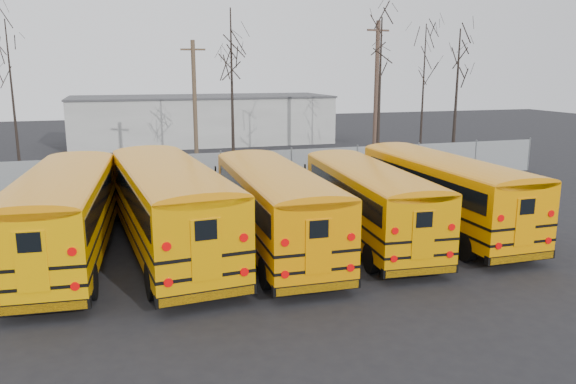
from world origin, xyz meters
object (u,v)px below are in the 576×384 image
object	(u,v)px
bus_d	(367,196)
bus_b	(168,200)
bus_a	(64,208)
utility_pole_right	(376,91)
bus_e	(440,186)
bus_c	(273,201)
utility_pole_left	(195,109)

from	to	relation	value
bus_d	bus_b	bearing A→B (deg)	-179.60
bus_a	utility_pole_right	bearing A→B (deg)	45.06
bus_a	utility_pole_right	world-z (taller)	utility_pole_right
bus_d	utility_pole_right	world-z (taller)	utility_pole_right
bus_b	bus_e	world-z (taller)	bus_b
bus_c	bus_e	xyz separation A→B (m)	(7.01, 0.47, 0.00)
bus_b	bus_d	distance (m)	7.28
utility_pole_right	bus_b	bearing A→B (deg)	-140.48
bus_a	bus_e	world-z (taller)	bus_a
bus_a	bus_e	size ratio (longest dim) A/B	1.04
bus_a	bus_d	size ratio (longest dim) A/B	1.08
bus_e	bus_c	bearing A→B (deg)	-176.49
utility_pole_right	bus_e	bearing A→B (deg)	-114.30
bus_a	bus_b	bearing A→B (deg)	-0.64
utility_pole_left	bus_b	bearing A→B (deg)	-92.37
bus_b	bus_c	world-z (taller)	bus_b
bus_c	bus_d	xyz separation A→B (m)	(3.67, 0.12, -0.08)
bus_d	utility_pole_right	bearing A→B (deg)	67.69
bus_d	bus_e	distance (m)	3.36
bus_c	bus_e	distance (m)	7.03
bus_c	bus_e	world-z (taller)	bus_e
bus_a	utility_pole_left	world-z (taller)	utility_pole_left
utility_pole_left	utility_pole_right	xyz separation A→B (m)	(12.91, 2.61, 0.81)
bus_a	utility_pole_left	xyz separation A→B (m)	(6.30, 13.84, 2.25)
utility_pole_right	utility_pole_left	bearing A→B (deg)	-175.70
bus_a	bus_d	xyz separation A→B (m)	(10.66, -0.78, -0.14)
bus_d	utility_pole_left	bearing A→B (deg)	110.70
bus_c	bus_d	size ratio (longest dim) A/B	1.04
bus_c	utility_pole_right	size ratio (longest dim) A/B	1.16
utility_pole_left	bus_d	bearing A→B (deg)	-64.15
bus_c	utility_pole_left	bearing A→B (deg)	93.68
bus_c	bus_d	distance (m)	3.68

